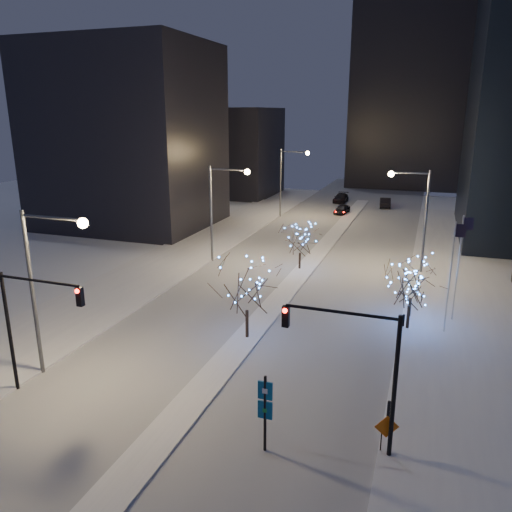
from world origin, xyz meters
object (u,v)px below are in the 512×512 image
at_px(holiday_tree_plaza_near, 411,289).
at_px(street_lamp_w_far, 288,174).
at_px(street_lamp_w_near, 45,272).
at_px(holiday_tree_median_far, 300,240).
at_px(street_lamp_east, 417,208).
at_px(street_lamp_w_mid, 220,201).
at_px(holiday_tree_plaza_far, 412,280).
at_px(wayfinding_sign, 265,406).
at_px(construction_sign, 386,430).
at_px(car_mid, 385,202).
at_px(car_near, 342,209).
at_px(car_far, 341,198).
at_px(holiday_tree_median_near, 247,287).
at_px(traffic_signal_west, 29,315).
at_px(traffic_signal_east, 360,358).

bearing_deg(holiday_tree_plaza_near, street_lamp_w_far, 118.23).
bearing_deg(street_lamp_w_near, holiday_tree_median_far, 71.44).
height_order(street_lamp_east, holiday_tree_median_far, street_lamp_east).
relative_size(street_lamp_w_mid, holiday_tree_median_far, 2.19).
xyz_separation_m(holiday_tree_plaza_far, wayfinding_sign, (-5.50, -18.57, -0.70)).
height_order(holiday_tree_plaza_near, construction_sign, holiday_tree_plaza_near).
xyz_separation_m(street_lamp_w_mid, holiday_tree_plaza_far, (19.44, -8.85, -3.42)).
height_order(street_lamp_w_mid, wayfinding_sign, street_lamp_w_mid).
xyz_separation_m(street_lamp_east, holiday_tree_plaza_far, (0.42, -11.85, -3.38)).
bearing_deg(car_mid, car_near, 48.57).
bearing_deg(holiday_tree_plaza_far, street_lamp_east, 92.02).
distance_m(street_lamp_w_mid, holiday_tree_plaza_far, 21.63).
distance_m(car_far, holiday_tree_median_near, 57.18).
bearing_deg(car_far, street_lamp_w_near, -94.38).
xyz_separation_m(street_lamp_w_mid, car_far, (5.39, 40.50, -5.74)).
xyz_separation_m(street_lamp_w_mid, car_mid, (13.18, 38.17, -5.69)).
relative_size(car_far, holiday_tree_plaza_near, 1.17).
height_order(traffic_signal_west, car_mid, traffic_signal_west).
relative_size(traffic_signal_east, holiday_tree_median_near, 1.22).
bearing_deg(traffic_signal_west, holiday_tree_plaza_far, 43.79).
xyz_separation_m(street_lamp_w_far, holiday_tree_median_near, (9.00, -41.49, -2.68)).
relative_size(street_lamp_w_far, car_mid, 2.04).
height_order(street_lamp_east, construction_sign, street_lamp_east).
bearing_deg(construction_sign, holiday_tree_plaza_near, 69.83).
relative_size(street_lamp_w_near, car_mid, 2.04).
bearing_deg(holiday_tree_plaza_far, car_far, 105.89).
xyz_separation_m(holiday_tree_plaza_far, construction_sign, (-0.20, -16.97, -1.81)).
relative_size(street_lamp_w_mid, traffic_signal_west, 1.43).
xyz_separation_m(street_lamp_w_far, traffic_signal_west, (0.50, -52.00, -1.74)).
bearing_deg(holiday_tree_median_far, car_mid, 82.89).
bearing_deg(traffic_signal_west, holiday_tree_median_far, 73.69).
relative_size(car_mid, construction_sign, 2.63).
xyz_separation_m(traffic_signal_east, holiday_tree_median_near, (-8.88, 9.51, -0.94)).
xyz_separation_m(car_mid, holiday_tree_median_far, (-4.74, -38.04, 2.28)).
relative_size(street_lamp_east, traffic_signal_east, 1.43).
bearing_deg(traffic_signal_west, car_mid, 78.99).
distance_m(car_mid, wayfinding_sign, 65.62).
relative_size(street_lamp_w_mid, street_lamp_east, 1.00).
xyz_separation_m(street_lamp_east, car_near, (-11.58, 27.01, -5.72)).
xyz_separation_m(street_lamp_w_far, holiday_tree_median_far, (8.44, -24.87, -3.41)).
relative_size(holiday_tree_median_far, wayfinding_sign, 1.18).
height_order(holiday_tree_median_near, construction_sign, holiday_tree_median_near).
bearing_deg(traffic_signal_east, holiday_tree_plaza_far, 84.80).
bearing_deg(car_far, traffic_signal_west, -93.83).
bearing_deg(street_lamp_w_far, car_near, 33.99).
xyz_separation_m(street_lamp_east, car_far, (-13.63, 37.50, -5.69)).
distance_m(street_lamp_w_mid, street_lamp_east, 19.26).
xyz_separation_m(car_far, holiday_tree_median_far, (3.05, -40.36, 2.33)).
bearing_deg(holiday_tree_median_near, holiday_tree_median_far, 91.92).
distance_m(car_near, holiday_tree_median_near, 46.63).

